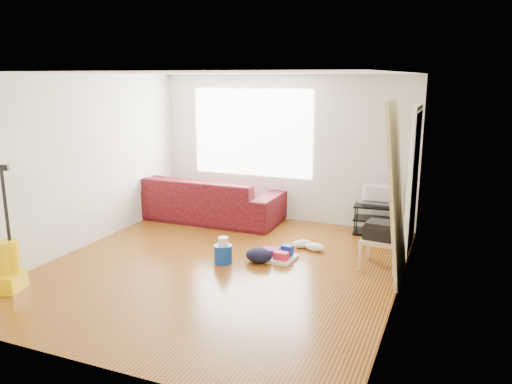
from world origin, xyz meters
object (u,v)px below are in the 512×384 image
at_px(side_table, 381,243).
at_px(bucket, 223,262).
at_px(backpack, 259,262).
at_px(vacuum, 8,267).
at_px(sofa, 208,219).
at_px(tv_stand, 376,219).
at_px(cleaning_tray, 278,255).

bearing_deg(side_table, bucket, -162.56).
distance_m(side_table, backpack, 1.64).
height_order(bucket, vacuum, vacuum).
distance_m(bucket, vacuum, 2.63).
bearing_deg(sofa, side_table, 159.87).
xyz_separation_m(sofa, tv_stand, (2.88, 0.27, 0.24)).
bearing_deg(vacuum, backpack, 20.93).
bearing_deg(sofa, cleaning_tray, 142.76).
bearing_deg(tv_stand, backpack, -128.48).
relative_size(tv_stand, bucket, 2.88).
bearing_deg(vacuum, bucket, 23.80).
distance_m(tv_stand, side_table, 1.47).
xyz_separation_m(side_table, vacuum, (-3.95, -2.37, -0.06)).
height_order(side_table, bucket, side_table).
relative_size(side_table, cleaning_tray, 0.96).
height_order(sofa, backpack, sofa).
relative_size(bucket, cleaning_tray, 0.46).
height_order(bucket, cleaning_tray, cleaning_tray).
relative_size(cleaning_tray, vacuum, 0.36).
distance_m(tv_stand, bucket, 2.68).
xyz_separation_m(bucket, cleaning_tray, (0.64, 0.41, 0.06)).
relative_size(side_table, bucket, 2.09).
relative_size(bucket, backpack, 0.68).
xyz_separation_m(sofa, bucket, (1.19, -1.79, 0.00)).
xyz_separation_m(backpack, vacuum, (-2.40, -1.93, 0.27)).
bearing_deg(cleaning_tray, tv_stand, 57.34).
xyz_separation_m(sofa, backpack, (1.63, -1.60, 0.00)).
bearing_deg(backpack, vacuum, -140.73).
bearing_deg(sofa, vacuum, 77.71).
height_order(bucket, backpack, bucket).
bearing_deg(cleaning_tray, side_table, 9.10).
bearing_deg(side_table, vacuum, -149.09).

